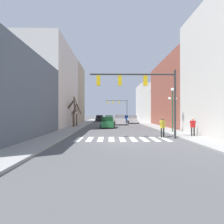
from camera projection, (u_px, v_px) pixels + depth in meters
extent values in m
plane|color=#4C4C4F|center=(123.00, 141.00, 13.51)|extent=(240.00, 240.00, 0.00)
cube|color=gray|center=(46.00, 140.00, 13.43)|extent=(2.31, 90.00, 0.15)
cube|color=gray|center=(200.00, 140.00, 13.59)|extent=(2.31, 90.00, 0.15)
cube|color=beige|center=(51.00, 87.00, 26.99)|extent=(6.00, 12.68, 12.28)
cube|color=tan|center=(68.00, 94.00, 37.84)|extent=(6.00, 9.02, 12.44)
cube|color=#934C3D|center=(181.00, 94.00, 27.47)|extent=(6.00, 14.35, 10.33)
cube|color=beige|center=(159.00, 107.00, 39.44)|extent=(6.00, 9.61, 7.14)
cube|color=beige|center=(149.00, 103.00, 49.39)|extent=(6.00, 10.27, 9.91)
cube|color=white|center=(79.00, 139.00, 14.44)|extent=(0.45, 2.60, 0.01)
cube|color=white|center=(90.00, 139.00, 14.45)|extent=(0.45, 2.60, 0.01)
cube|color=white|center=(101.00, 139.00, 14.46)|extent=(0.45, 2.60, 0.01)
cube|color=white|center=(111.00, 139.00, 14.48)|extent=(0.45, 2.60, 0.01)
cube|color=white|center=(122.00, 139.00, 14.49)|extent=(0.45, 2.60, 0.01)
cube|color=white|center=(133.00, 139.00, 14.50)|extent=(0.45, 2.60, 0.01)
cube|color=white|center=(144.00, 139.00, 14.51)|extent=(0.45, 2.60, 0.01)
cube|color=white|center=(155.00, 139.00, 14.52)|extent=(0.45, 2.60, 0.01)
cube|color=white|center=(165.00, 139.00, 14.54)|extent=(0.45, 2.60, 0.01)
cylinder|color=#2D2D2D|center=(175.00, 104.00, 14.99)|extent=(0.18, 0.18, 5.89)
cylinder|color=#2D2D2D|center=(133.00, 74.00, 14.96)|extent=(7.32, 0.14, 0.14)
cube|color=yellow|center=(145.00, 81.00, 14.97)|extent=(0.32, 0.28, 0.84)
cube|color=yellow|center=(120.00, 81.00, 14.94)|extent=(0.32, 0.28, 0.84)
cube|color=yellow|center=(98.00, 81.00, 14.91)|extent=(0.32, 0.28, 0.84)
cylinder|color=#2D2D2D|center=(127.00, 110.00, 56.65)|extent=(0.18, 0.18, 6.55)
cylinder|color=#2D2D2D|center=(116.00, 101.00, 56.62)|extent=(7.01, 0.14, 0.14)
cube|color=yellow|center=(119.00, 102.00, 56.63)|extent=(0.32, 0.28, 0.84)
cube|color=yellow|center=(113.00, 102.00, 56.60)|extent=(0.32, 0.28, 0.84)
cube|color=yellow|center=(108.00, 102.00, 56.58)|extent=(0.32, 0.28, 0.84)
cylinder|color=#1E4C2D|center=(172.00, 112.00, 18.79)|extent=(0.12, 0.12, 4.36)
sphere|color=white|center=(172.00, 90.00, 18.80)|extent=(0.36, 0.36, 0.36)
sphere|color=white|center=(170.00, 99.00, 18.79)|extent=(0.31, 0.31, 0.31)
sphere|color=white|center=(175.00, 99.00, 18.80)|extent=(0.31, 0.31, 0.31)
cube|color=black|center=(100.00, 119.00, 45.65)|extent=(1.82, 4.28, 0.78)
cube|color=black|center=(100.00, 116.00, 45.66)|extent=(1.67, 2.23, 0.63)
cylinder|color=black|center=(97.00, 120.00, 46.97)|extent=(0.22, 0.64, 0.64)
cylinder|color=black|center=(103.00, 120.00, 46.99)|extent=(0.22, 0.64, 0.64)
cylinder|color=black|center=(96.00, 120.00, 44.31)|extent=(0.22, 0.64, 0.64)
cylinder|color=black|center=(103.00, 120.00, 44.34)|extent=(0.22, 0.64, 0.64)
cube|color=silver|center=(120.00, 121.00, 32.48)|extent=(1.78, 4.32, 0.90)
cube|color=slate|center=(120.00, 117.00, 32.48)|extent=(1.64, 2.25, 0.74)
cylinder|color=black|center=(115.00, 122.00, 33.80)|extent=(0.22, 0.64, 0.64)
cylinder|color=black|center=(124.00, 122.00, 33.82)|extent=(0.22, 0.64, 0.64)
cylinder|color=black|center=(115.00, 123.00, 31.12)|extent=(0.22, 0.64, 0.64)
cylinder|color=black|center=(125.00, 123.00, 31.15)|extent=(0.22, 0.64, 0.64)
cube|color=navy|center=(127.00, 119.00, 45.95)|extent=(1.86, 4.19, 0.76)
cube|color=#0E1C46|center=(127.00, 116.00, 45.95)|extent=(1.72, 2.18, 0.62)
cylinder|color=black|center=(123.00, 120.00, 47.23)|extent=(0.22, 0.64, 0.64)
cylinder|color=black|center=(130.00, 120.00, 47.26)|extent=(0.22, 0.64, 0.64)
cylinder|color=black|center=(124.00, 120.00, 44.63)|extent=(0.22, 0.64, 0.64)
cylinder|color=black|center=(132.00, 120.00, 44.66)|extent=(0.22, 0.64, 0.64)
cube|color=#236B38|center=(107.00, 124.00, 25.94)|extent=(1.77, 4.50, 0.79)
cube|color=#133A1E|center=(107.00, 119.00, 25.94)|extent=(1.63, 2.34, 0.65)
cylinder|color=black|center=(114.00, 126.00, 24.56)|extent=(0.22, 0.64, 0.64)
cylinder|color=black|center=(101.00, 126.00, 24.53)|extent=(0.22, 0.64, 0.64)
cylinder|color=black|center=(113.00, 125.00, 27.35)|extent=(0.22, 0.64, 0.64)
cylinder|color=black|center=(102.00, 125.00, 27.32)|extent=(0.22, 0.64, 0.64)
cube|color=#236B38|center=(109.00, 120.00, 40.20)|extent=(1.72, 4.86, 0.79)
cube|color=#133A1E|center=(109.00, 117.00, 40.21)|extent=(1.58, 2.53, 0.64)
cylinder|color=black|center=(113.00, 121.00, 38.71)|extent=(0.22, 0.64, 0.64)
cylinder|color=black|center=(105.00, 121.00, 38.68)|extent=(0.22, 0.64, 0.64)
cylinder|color=black|center=(113.00, 121.00, 41.72)|extent=(0.22, 0.64, 0.64)
cylinder|color=black|center=(105.00, 121.00, 41.70)|extent=(0.22, 0.64, 0.64)
cube|color=silver|center=(132.00, 120.00, 36.80)|extent=(1.71, 4.29, 0.81)
cube|color=slate|center=(132.00, 117.00, 36.80)|extent=(1.57, 2.23, 0.67)
cylinder|color=black|center=(127.00, 121.00, 38.12)|extent=(0.22, 0.64, 0.64)
cylinder|color=black|center=(135.00, 121.00, 38.14)|extent=(0.22, 0.64, 0.64)
cylinder|color=black|center=(129.00, 122.00, 35.46)|extent=(0.22, 0.64, 0.64)
cylinder|color=black|center=(137.00, 122.00, 35.48)|extent=(0.22, 0.64, 0.64)
cylinder|color=black|center=(192.00, 132.00, 15.29)|extent=(0.11, 0.11, 0.76)
cylinder|color=black|center=(194.00, 132.00, 15.38)|extent=(0.11, 0.11, 0.76)
cube|color=red|center=(193.00, 124.00, 15.34)|extent=(0.42, 0.31, 0.60)
sphere|color=tan|center=(193.00, 119.00, 15.34)|extent=(0.21, 0.21, 0.21)
cylinder|color=red|center=(191.00, 124.00, 15.27)|extent=(0.27, 0.16, 0.58)
cylinder|color=red|center=(195.00, 124.00, 15.41)|extent=(0.27, 0.16, 0.58)
cylinder|color=black|center=(161.00, 133.00, 15.25)|extent=(0.13, 0.13, 0.85)
cylinder|color=black|center=(164.00, 133.00, 15.42)|extent=(0.13, 0.13, 0.85)
cube|color=gold|center=(163.00, 124.00, 15.34)|extent=(0.47, 0.43, 0.67)
sphere|color=brown|center=(163.00, 119.00, 15.34)|extent=(0.24, 0.24, 0.24)
cylinder|color=gold|center=(161.00, 125.00, 15.20)|extent=(0.29, 0.24, 0.65)
cylinder|color=gold|center=(164.00, 125.00, 15.47)|extent=(0.29, 0.24, 0.65)
cylinder|color=#473828|center=(74.00, 119.00, 25.77)|extent=(0.30, 0.30, 2.32)
cylinder|color=#473828|center=(74.00, 108.00, 25.35)|extent=(0.48, 0.99, 1.50)
cylinder|color=#473828|center=(77.00, 104.00, 26.07)|extent=(0.92, 0.69, 2.34)
cylinder|color=#473828|center=(70.00, 106.00, 25.69)|extent=(1.16, 0.31, 1.54)
cylinder|color=#473828|center=(69.00, 106.00, 25.46)|extent=(1.27, 0.79, 1.83)
cylinder|color=#473828|center=(75.00, 105.00, 26.16)|extent=(0.37, 0.89, 2.18)
cylinder|color=brown|center=(77.00, 120.00, 27.94)|extent=(0.26, 0.26, 1.89)
cylinder|color=brown|center=(74.00, 109.00, 27.89)|extent=(0.88, 0.22, 1.72)
cylinder|color=brown|center=(77.00, 109.00, 28.25)|extent=(0.27, 0.70, 1.59)
cylinder|color=brown|center=(79.00, 109.00, 27.93)|extent=(0.86, 0.19, 1.68)
cylinder|color=brown|center=(75.00, 112.00, 28.31)|extent=(0.66, 0.84, 1.27)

